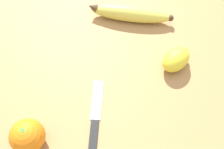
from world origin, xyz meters
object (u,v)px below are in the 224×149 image
orange (27,136)px  lemon (176,59)px  banana (130,13)px  paring_knife (95,118)px

orange → lemon: (0.29, 0.21, -0.01)m
banana → paring_knife: banana is taller
orange → paring_knife: orange is taller
banana → paring_knife: (-0.06, -0.29, -0.02)m
lemon → paring_knife: lemon is taller
banana → orange: orange is taller
banana → orange: (-0.18, -0.35, 0.01)m
lemon → paring_knife: size_ratio=0.53×
banana → orange: bearing=67.0°
banana → lemon: size_ratio=2.53×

